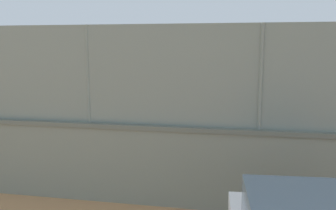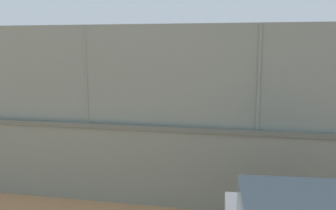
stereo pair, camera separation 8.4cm
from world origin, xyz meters
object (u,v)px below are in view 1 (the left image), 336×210
object	(u,v)px
player_near_wall_returning	(241,99)
sports_ball	(212,128)
courtside_bench	(3,142)
player_foreground_swinging	(134,107)

from	to	relation	value
player_near_wall_returning	sports_ball	bearing A→B (deg)	53.62
sports_ball	courtside_bench	bearing A→B (deg)	40.41
sports_ball	courtside_bench	distance (m)	6.81
sports_ball	courtside_bench	xyz separation A→B (m)	(5.18, 4.41, 0.38)
player_near_wall_returning	player_foreground_swinging	world-z (taller)	player_near_wall_returning
player_near_wall_returning	courtside_bench	bearing A→B (deg)	43.01
player_foreground_swinging	sports_ball	xyz separation A→B (m)	(-2.67, -0.72, -0.78)
player_near_wall_returning	courtside_bench	size ratio (longest dim) A/B	1.01
player_near_wall_returning	sports_ball	xyz separation A→B (m)	(0.99, 1.35, -0.87)
player_foreground_swinging	courtside_bench	bearing A→B (deg)	55.79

